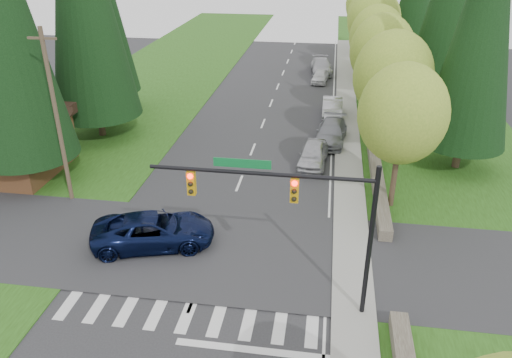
% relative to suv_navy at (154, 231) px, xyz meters
% --- Properties ---
extents(grass_east, '(14.00, 110.00, 0.06)m').
position_rel_suv_navy_xyz_m(grass_east, '(16.02, 11.89, -0.81)').
color(grass_east, '#244612').
rests_on(grass_east, ground).
extents(grass_west, '(14.00, 110.00, 0.06)m').
position_rel_suv_navy_xyz_m(grass_west, '(-9.98, 11.89, -0.81)').
color(grass_west, '#244612').
rests_on(grass_west, ground).
extents(cross_street, '(120.00, 8.00, 0.10)m').
position_rel_suv_navy_xyz_m(cross_street, '(3.02, -0.11, -0.84)').
color(cross_street, '#28282B').
rests_on(cross_street, ground).
extents(sidewalk_east, '(1.80, 80.00, 0.13)m').
position_rel_suv_navy_xyz_m(sidewalk_east, '(9.92, 13.89, -0.78)').
color(sidewalk_east, gray).
rests_on(sidewalk_east, ground).
extents(curb_east, '(0.20, 80.00, 0.13)m').
position_rel_suv_navy_xyz_m(curb_east, '(9.07, 13.89, -0.78)').
color(curb_east, gray).
rests_on(curb_east, ground).
extents(stone_wall_north, '(0.70, 40.00, 0.70)m').
position_rel_suv_navy_xyz_m(stone_wall_north, '(11.62, 21.89, -0.49)').
color(stone_wall_north, '#4C4438').
rests_on(stone_wall_north, ground).
extents(traffic_signal, '(8.70, 0.37, 6.80)m').
position_rel_suv_navy_xyz_m(traffic_signal, '(7.39, -3.61, 4.14)').
color(traffic_signal, black).
rests_on(traffic_signal, ground).
extents(brown_building, '(8.40, 8.40, 5.40)m').
position_rel_suv_navy_xyz_m(brown_building, '(-11.98, 6.89, 2.30)').
color(brown_building, '#4C2D19').
rests_on(brown_building, ground).
extents(utility_pole, '(1.60, 0.24, 10.00)m').
position_rel_suv_navy_xyz_m(utility_pole, '(-6.48, 3.89, 4.30)').
color(utility_pole, '#473828').
rests_on(utility_pole, ground).
extents(decid_tree_0, '(4.80, 4.80, 8.37)m').
position_rel_suv_navy_xyz_m(decid_tree_0, '(12.22, 5.89, 4.76)').
color(decid_tree_0, '#38281C').
rests_on(decid_tree_0, ground).
extents(decid_tree_1, '(5.20, 5.20, 8.80)m').
position_rel_suv_navy_xyz_m(decid_tree_1, '(12.32, 12.89, 4.96)').
color(decid_tree_1, '#38281C').
rests_on(decid_tree_1, ground).
extents(decid_tree_2, '(5.00, 5.00, 8.82)m').
position_rel_suv_navy_xyz_m(decid_tree_2, '(12.12, 19.89, 5.09)').
color(decid_tree_2, '#38281C').
rests_on(decid_tree_2, ground).
extents(decid_tree_3, '(5.00, 5.00, 8.55)m').
position_rel_suv_navy_xyz_m(decid_tree_3, '(12.22, 26.89, 4.82)').
color(decid_tree_3, '#38281C').
rests_on(decid_tree_3, ground).
extents(decid_tree_4, '(5.40, 5.40, 9.18)m').
position_rel_suv_navy_xyz_m(decid_tree_4, '(12.32, 33.89, 5.22)').
color(decid_tree_4, '#38281C').
rests_on(decid_tree_4, ground).
extents(decid_tree_5, '(4.80, 4.80, 8.30)m').
position_rel_suv_navy_xyz_m(decid_tree_5, '(12.12, 40.89, 4.69)').
color(decid_tree_5, '#38281C').
rests_on(decid_tree_5, ground).
extents(decid_tree_6, '(5.20, 5.20, 8.86)m').
position_rel_suv_navy_xyz_m(decid_tree_6, '(12.22, 47.89, 5.02)').
color(decid_tree_6, '#38281C').
rests_on(decid_tree_6, ground).
extents(conifer_e_a, '(5.44, 5.44, 17.80)m').
position_rel_suv_navy_xyz_m(conifer_e_a, '(17.02, 11.89, 8.95)').
color(conifer_e_a, '#38281C').
rests_on(conifer_e_a, ground).
extents(suv_navy, '(6.60, 4.38, 1.68)m').
position_rel_suv_navy_xyz_m(suv_navy, '(0.00, 0.00, 0.00)').
color(suv_navy, '#0A1132').
rests_on(suv_navy, ground).
extents(parked_car_a, '(2.13, 4.59, 1.52)m').
position_rel_suv_navy_xyz_m(parked_car_a, '(7.47, 10.87, -0.08)').
color(parked_car_a, '#B5B5BA').
rests_on(parked_car_a, ground).
extents(parked_car_b, '(2.61, 5.39, 1.51)m').
position_rel_suv_navy_xyz_m(parked_car_b, '(8.62, 15.21, -0.09)').
color(parked_car_b, gray).
rests_on(parked_car_b, ground).
extents(parked_car_c, '(1.70, 4.75, 1.56)m').
position_rel_suv_navy_xyz_m(parked_car_c, '(8.62, 20.89, -0.06)').
color(parked_car_c, '#A2A2A7').
rests_on(parked_car_c, ground).
extents(parked_car_d, '(1.90, 3.89, 1.28)m').
position_rel_suv_navy_xyz_m(parked_car_d, '(7.22, 31.63, -0.20)').
color(parked_car_d, silver).
rests_on(parked_car_d, ground).
extents(parked_car_e, '(2.73, 5.55, 1.55)m').
position_rel_suv_navy_xyz_m(parked_car_e, '(7.22, 35.39, -0.07)').
color(parked_car_e, '#A6A7AB').
rests_on(parked_car_e, ground).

